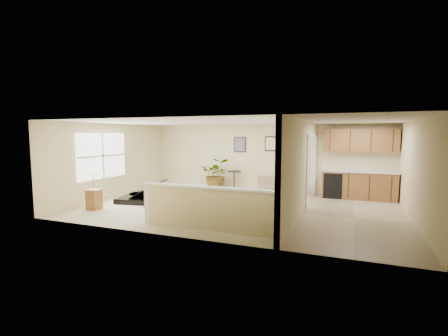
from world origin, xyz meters
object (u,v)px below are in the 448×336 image
at_px(loveseat, 279,186).
at_px(palm_plant, 216,174).
at_px(small_plant, 288,192).
at_px(piano, 147,182).
at_px(lamp_stand, 94,193).
at_px(piano_bench, 191,200).
at_px(accent_table, 234,178).

xyz_separation_m(loveseat, palm_plant, (-2.42, -0.00, 0.30)).
height_order(loveseat, small_plant, loveseat).
relative_size(loveseat, palm_plant, 1.22).
height_order(piano, lamp_stand, piano).
bearing_deg(loveseat, piano_bench, -140.00).
bearing_deg(lamp_stand, small_plant, 37.74).
relative_size(piano, palm_plant, 1.45).
relative_size(palm_plant, small_plant, 2.83).
xyz_separation_m(piano, accent_table, (2.05, 2.67, -0.12)).
height_order(piano_bench, palm_plant, palm_plant).
distance_m(loveseat, small_plant, 0.59).
bearing_deg(piano_bench, accent_table, 87.02).
height_order(loveseat, lamp_stand, lamp_stand).
xyz_separation_m(piano_bench, accent_table, (0.17, 3.24, 0.25)).
bearing_deg(piano, loveseat, 24.45).
bearing_deg(piano_bench, small_plant, 49.45).
bearing_deg(accent_table, piano, -127.49).
bearing_deg(lamp_stand, loveseat, 43.19).
height_order(piano, accent_table, piano).
xyz_separation_m(piano_bench, lamp_stand, (-2.55, -1.07, 0.24)).
relative_size(loveseat, accent_table, 2.22).
height_order(piano, palm_plant, piano).
distance_m(piano_bench, lamp_stand, 2.78).
xyz_separation_m(accent_table, lamp_stand, (-2.72, -4.31, -0.01)).
xyz_separation_m(palm_plant, lamp_stand, (-2.04, -4.19, -0.13)).
bearing_deg(palm_plant, accent_table, 10.20).
bearing_deg(palm_plant, piano_bench, -80.68).
relative_size(piano_bench, small_plant, 1.49).
bearing_deg(accent_table, small_plant, -14.67).
bearing_deg(piano_bench, lamp_stand, -157.27).
bearing_deg(small_plant, lamp_stand, -142.26).
xyz_separation_m(piano_bench, loveseat, (1.91, 3.12, 0.07)).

